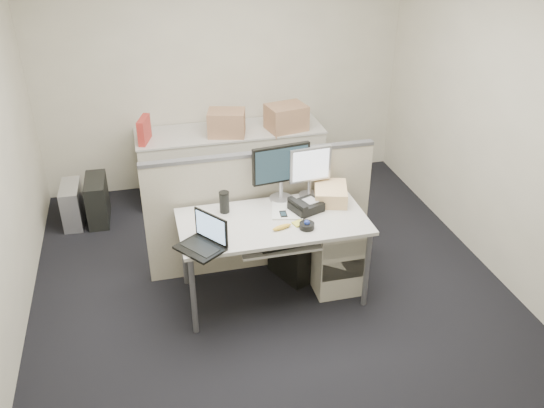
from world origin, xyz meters
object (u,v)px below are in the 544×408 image
object	(u,v)px
desk	(273,227)
monitor_main	(281,173)
laptop	(199,235)
desk_phone	(306,207)

from	to	relation	value
desk	monitor_main	xyz separation A→B (m)	(0.15, 0.32, 0.31)
monitor_main	laptop	xyz separation A→B (m)	(-0.77, -0.60, -0.12)
monitor_main	laptop	size ratio (longest dim) A/B	1.50
desk	laptop	size ratio (longest dim) A/B	4.54
desk	laptop	world-z (taller)	laptop
desk	laptop	xyz separation A→B (m)	(-0.62, -0.28, 0.19)
desk_phone	monitor_main	bearing A→B (deg)	101.52
laptop	desk_phone	distance (m)	0.99
monitor_main	desk	bearing A→B (deg)	-121.85
desk	desk_phone	distance (m)	0.33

